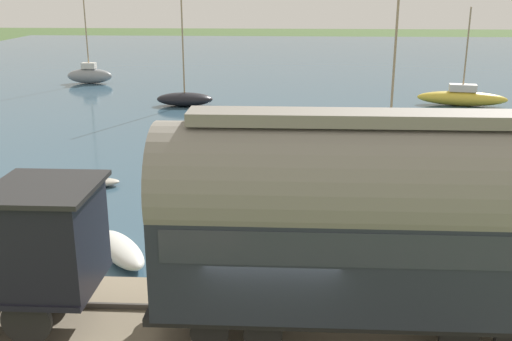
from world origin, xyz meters
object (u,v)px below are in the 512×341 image
(sailboat_yellow, at_px, (462,97))
(rowboat_near_shore, at_px, (92,183))
(rowboat_mid_harbor, at_px, (121,249))
(sailboat_gray, at_px, (90,74))
(sailboat_blue, at_px, (389,148))
(passenger_coach, at_px, (361,218))
(sailboat_black, at_px, (185,98))

(sailboat_yellow, distance_m, rowboat_near_shore, 25.39)
(rowboat_mid_harbor, bearing_deg, sailboat_gray, 74.89)
(sailboat_gray, bearing_deg, sailboat_yellow, -106.98)
(sailboat_blue, bearing_deg, passenger_coach, 152.29)
(rowboat_mid_harbor, bearing_deg, rowboat_near_shore, 79.82)
(sailboat_yellow, relative_size, sailboat_black, 0.79)
(rowboat_mid_harbor, bearing_deg, sailboat_yellow, 21.55)
(sailboat_blue, bearing_deg, sailboat_gray, 26.72)
(sailboat_gray, relative_size, rowboat_near_shore, 4.48)
(sailboat_black, relative_size, rowboat_near_shore, 3.64)
(sailboat_gray, relative_size, sailboat_blue, 1.28)
(sailboat_black, bearing_deg, sailboat_yellow, -87.66)
(sailboat_black, height_order, sailboat_blue, sailboat_black)
(sailboat_blue, xyz_separation_m, rowboat_near_shore, (-3.51, 11.74, -0.60))
(sailboat_gray, bearing_deg, rowboat_near_shore, -162.71)
(passenger_coach, relative_size, sailboat_black, 1.07)
(sailboat_yellow, relative_size, sailboat_blue, 0.82)
(passenger_coach, distance_m, rowboat_near_shore, 13.93)
(passenger_coach, xyz_separation_m, sailboat_blue, (13.86, -2.87, -2.26))
(sailboat_yellow, height_order, sailboat_gray, sailboat_gray)
(sailboat_yellow, bearing_deg, sailboat_black, 103.36)
(sailboat_gray, height_order, sailboat_black, sailboat_gray)
(sailboat_yellow, distance_m, sailboat_blue, 15.38)
(sailboat_blue, bearing_deg, sailboat_yellow, -42.46)
(rowboat_mid_harbor, bearing_deg, sailboat_blue, 12.70)
(passenger_coach, distance_m, sailboat_yellow, 29.40)
(passenger_coach, bearing_deg, sailboat_gray, 25.69)
(sailboat_gray, relative_size, sailboat_black, 1.23)
(sailboat_yellow, xyz_separation_m, rowboat_near_shore, (-17.29, 18.60, -0.38))
(passenger_coach, height_order, sailboat_blue, sailboat_blue)
(sailboat_blue, bearing_deg, rowboat_mid_harbor, 121.12)
(passenger_coach, relative_size, rowboat_near_shore, 3.90)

